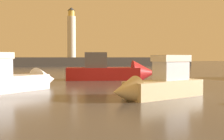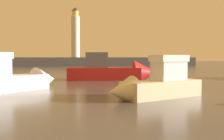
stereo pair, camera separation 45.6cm
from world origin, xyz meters
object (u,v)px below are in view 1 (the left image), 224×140
object	(u,v)px
motorboat_0	(157,84)
motorboat_3	(116,71)
lighthouse	(71,34)
motorboat_2	(19,79)

from	to	relation	value
motorboat_0	motorboat_3	size ratio (longest dim) A/B	0.65
lighthouse	motorboat_2	bearing A→B (deg)	-99.40
motorboat_3	motorboat_0	bearing A→B (deg)	-94.47
motorboat_0	motorboat_3	bearing A→B (deg)	85.53
motorboat_2	motorboat_3	size ratio (longest dim) A/B	0.67
motorboat_3	motorboat_2	bearing A→B (deg)	-140.93
lighthouse	motorboat_0	world-z (taller)	lighthouse
motorboat_0	motorboat_3	world-z (taller)	motorboat_3
motorboat_2	motorboat_0	bearing A→B (deg)	-35.45
motorboat_2	motorboat_3	world-z (taller)	motorboat_3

